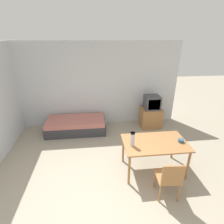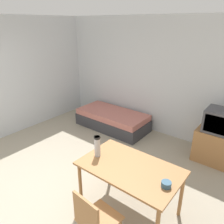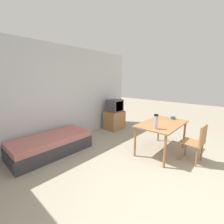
% 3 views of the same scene
% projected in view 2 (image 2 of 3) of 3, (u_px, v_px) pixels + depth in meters
% --- Properties ---
extents(ground_plane, '(20.00, 20.00, 0.00)m').
position_uv_depth(ground_plane, '(35.00, 198.00, 3.40)').
color(ground_plane, '#9E937F').
extents(wall_back, '(5.60, 0.06, 2.70)m').
position_uv_depth(wall_back, '(146.00, 76.00, 5.24)').
color(wall_back, silver).
rests_on(wall_back, ground_plane).
extents(wall_left, '(0.06, 4.22, 2.70)m').
position_uv_depth(wall_left, '(30.00, 74.00, 5.39)').
color(wall_left, silver).
rests_on(wall_left, ground_plane).
extents(daybed, '(1.83, 0.87, 0.44)m').
position_uv_depth(daybed, '(112.00, 120.00, 5.61)').
color(daybed, '#333338').
rests_on(daybed, ground_plane).
extents(tv, '(0.67, 0.52, 1.08)m').
position_uv_depth(tv, '(215.00, 139.00, 4.16)').
color(tv, '#9E6B3D').
rests_on(tv, ground_plane).
extents(dining_table, '(1.36, 0.83, 0.74)m').
position_uv_depth(dining_table, '(130.00, 172.00, 2.96)').
color(dining_table, '#9E6B3D').
rests_on(dining_table, ground_plane).
extents(wooden_chair, '(0.45, 0.45, 0.85)m').
position_uv_depth(wooden_chair, '(94.00, 220.00, 2.46)').
color(wooden_chair, '#9E6B3D').
rests_on(wooden_chair, ground_plane).
extents(thermos_flask, '(0.09, 0.09, 0.31)m').
position_uv_depth(thermos_flask, '(97.00, 146.00, 3.11)').
color(thermos_flask, '#B7B7BC').
rests_on(thermos_flask, dining_table).
extents(mate_bowl, '(0.12, 0.12, 0.07)m').
position_uv_depth(mate_bowl, '(166.00, 184.00, 2.56)').
color(mate_bowl, '#335670').
rests_on(mate_bowl, dining_table).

